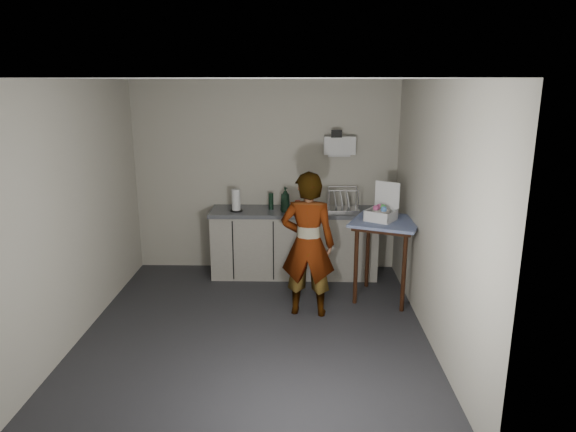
{
  "coord_description": "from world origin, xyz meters",
  "views": [
    {
      "loc": [
        0.46,
        -4.95,
        2.58
      ],
      "look_at": [
        0.34,
        0.45,
        1.16
      ],
      "focal_mm": 32.0,
      "sensor_mm": 36.0,
      "label": 1
    }
  ],
  "objects_px": {
    "kitchen_counter": "(294,244)",
    "dark_bottle": "(271,201)",
    "dish_rack": "(342,205)",
    "bakery_box": "(382,212)",
    "side_table": "(386,231)",
    "soda_can": "(298,206)",
    "standing_man": "(308,244)",
    "paper_towel": "(236,201)",
    "soap_bottle": "(285,200)"
  },
  "relations": [
    {
      "from": "kitchen_counter",
      "to": "dark_bottle",
      "type": "relative_size",
      "value": 9.96
    },
    {
      "from": "dark_bottle",
      "to": "dish_rack",
      "type": "distance_m",
      "value": 0.95
    },
    {
      "from": "dish_rack",
      "to": "bakery_box",
      "type": "distance_m",
      "value": 0.9
    },
    {
      "from": "kitchen_counter",
      "to": "side_table",
      "type": "height_order",
      "value": "side_table"
    },
    {
      "from": "side_table",
      "to": "soda_can",
      "type": "height_order",
      "value": "soda_can"
    },
    {
      "from": "standing_man",
      "to": "soda_can",
      "type": "height_order",
      "value": "standing_man"
    },
    {
      "from": "side_table",
      "to": "bakery_box",
      "type": "relative_size",
      "value": 2.26
    },
    {
      "from": "side_table",
      "to": "bakery_box",
      "type": "xyz_separation_m",
      "value": [
        -0.06,
        0.02,
        0.22
      ]
    },
    {
      "from": "kitchen_counter",
      "to": "paper_towel",
      "type": "height_order",
      "value": "paper_towel"
    },
    {
      "from": "side_table",
      "to": "dark_bottle",
      "type": "bearing_deg",
      "value": 171.45
    },
    {
      "from": "side_table",
      "to": "paper_towel",
      "type": "xyz_separation_m",
      "value": [
        -1.87,
        0.71,
        0.19
      ]
    },
    {
      "from": "soda_can",
      "to": "standing_man",
      "type": "bearing_deg",
      "value": -84.34
    },
    {
      "from": "kitchen_counter",
      "to": "soda_can",
      "type": "relative_size",
      "value": 16.38
    },
    {
      "from": "kitchen_counter",
      "to": "paper_towel",
      "type": "bearing_deg",
      "value": -174.61
    },
    {
      "from": "soap_bottle",
      "to": "dark_bottle",
      "type": "height_order",
      "value": "soap_bottle"
    },
    {
      "from": "paper_towel",
      "to": "bakery_box",
      "type": "xyz_separation_m",
      "value": [
        1.81,
        -0.69,
        0.04
      ]
    },
    {
      "from": "side_table",
      "to": "paper_towel",
      "type": "height_order",
      "value": "paper_towel"
    },
    {
      "from": "soap_bottle",
      "to": "dish_rack",
      "type": "bearing_deg",
      "value": 10.36
    },
    {
      "from": "soap_bottle",
      "to": "bakery_box",
      "type": "height_order",
      "value": "bakery_box"
    },
    {
      "from": "kitchen_counter",
      "to": "standing_man",
      "type": "bearing_deg",
      "value": -82.5
    },
    {
      "from": "bakery_box",
      "to": "paper_towel",
      "type": "bearing_deg",
      "value": -168.26
    },
    {
      "from": "soda_can",
      "to": "bakery_box",
      "type": "bearing_deg",
      "value": -36.19
    },
    {
      "from": "standing_man",
      "to": "side_table",
      "type": "bearing_deg",
      "value": -148.26
    },
    {
      "from": "kitchen_counter",
      "to": "side_table",
      "type": "distance_m",
      "value": 1.42
    },
    {
      "from": "standing_man",
      "to": "kitchen_counter",
      "type": "bearing_deg",
      "value": -75.95
    },
    {
      "from": "dish_rack",
      "to": "soap_bottle",
      "type": "bearing_deg",
      "value": -169.64
    },
    {
      "from": "kitchen_counter",
      "to": "soda_can",
      "type": "distance_m",
      "value": 0.55
    },
    {
      "from": "standing_man",
      "to": "paper_towel",
      "type": "bearing_deg",
      "value": -44.52
    },
    {
      "from": "bakery_box",
      "to": "standing_man",
      "type": "bearing_deg",
      "value": -119.52
    },
    {
      "from": "kitchen_counter",
      "to": "side_table",
      "type": "bearing_deg",
      "value": -35.49
    },
    {
      "from": "soap_bottle",
      "to": "soda_can",
      "type": "distance_m",
      "value": 0.2
    },
    {
      "from": "soda_can",
      "to": "dark_bottle",
      "type": "distance_m",
      "value": 0.37
    },
    {
      "from": "dish_rack",
      "to": "bakery_box",
      "type": "relative_size",
      "value": 0.97
    },
    {
      "from": "dark_bottle",
      "to": "bakery_box",
      "type": "height_order",
      "value": "bakery_box"
    },
    {
      "from": "bakery_box",
      "to": "kitchen_counter",
      "type": "bearing_deg",
      "value": 176.31
    },
    {
      "from": "kitchen_counter",
      "to": "standing_man",
      "type": "xyz_separation_m",
      "value": [
        0.16,
        -1.23,
        0.4
      ]
    },
    {
      "from": "dish_rack",
      "to": "bakery_box",
      "type": "bearing_deg",
      "value": -63.53
    },
    {
      "from": "kitchen_counter",
      "to": "side_table",
      "type": "xyz_separation_m",
      "value": [
        1.1,
        -0.78,
        0.43
      ]
    },
    {
      "from": "standing_man",
      "to": "bakery_box",
      "type": "distance_m",
      "value": 1.02
    },
    {
      "from": "kitchen_counter",
      "to": "soda_can",
      "type": "xyz_separation_m",
      "value": [
        0.04,
        -0.04,
        0.55
      ]
    },
    {
      "from": "paper_towel",
      "to": "side_table",
      "type": "bearing_deg",
      "value": -20.83
    },
    {
      "from": "kitchen_counter",
      "to": "dish_rack",
      "type": "distance_m",
      "value": 0.84
    },
    {
      "from": "standing_man",
      "to": "dark_bottle",
      "type": "xyz_separation_m",
      "value": [
        -0.47,
        1.26,
        0.2
      ]
    },
    {
      "from": "kitchen_counter",
      "to": "bakery_box",
      "type": "distance_m",
      "value": 1.45
    },
    {
      "from": "soap_bottle",
      "to": "paper_towel",
      "type": "relative_size",
      "value": 1.14
    },
    {
      "from": "side_table",
      "to": "dish_rack",
      "type": "bearing_deg",
      "value": 140.8
    },
    {
      "from": "kitchen_counter",
      "to": "dish_rack",
      "type": "relative_size",
      "value": 5.29
    },
    {
      "from": "kitchen_counter",
      "to": "standing_man",
      "type": "height_order",
      "value": "standing_man"
    },
    {
      "from": "soap_bottle",
      "to": "paper_towel",
      "type": "xyz_separation_m",
      "value": [
        -0.65,
        0.03,
        -0.03
      ]
    },
    {
      "from": "side_table",
      "to": "paper_towel",
      "type": "bearing_deg",
      "value": -179.35
    }
  ]
}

